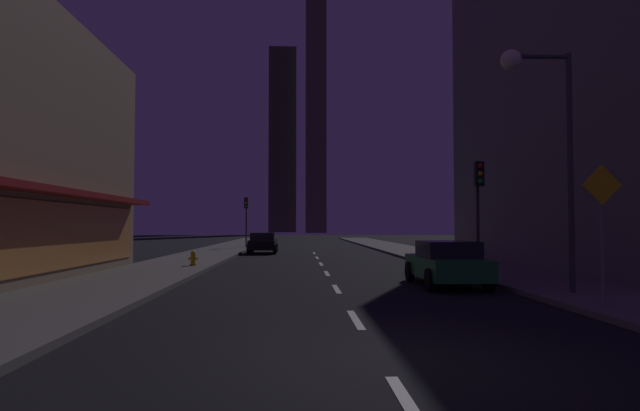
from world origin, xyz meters
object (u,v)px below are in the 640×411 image
at_px(car_parked_near, 446,263).
at_px(pedestrian_crossing_sign, 602,222).
at_px(traffic_light_far_left, 246,211).
at_px(street_lamp_right, 540,111).
at_px(traffic_light_near_right, 479,192).
at_px(fire_hydrant_far_left, 193,259).
at_px(car_parked_far, 263,243).

xyz_separation_m(car_parked_near, pedestrian_crossing_sign, (2.00, -5.31, 1.28)).
distance_m(traffic_light_far_left, pedestrian_crossing_sign, 34.75).
relative_size(car_parked_near, street_lamp_right, 0.64).
bearing_deg(street_lamp_right, car_parked_near, 121.87).
distance_m(car_parked_near, street_lamp_right, 5.48).
distance_m(traffic_light_near_right, pedestrian_crossing_sign, 7.73).
relative_size(traffic_light_far_left, pedestrian_crossing_sign, 1.33).
height_order(fire_hydrant_far_left, pedestrian_crossing_sign, pedestrian_crossing_sign).
distance_m(car_parked_far, pedestrian_crossing_sign, 27.17).
relative_size(fire_hydrant_far_left, street_lamp_right, 0.10).
bearing_deg(street_lamp_right, fire_hydrant_far_left, 138.13).
bearing_deg(car_parked_far, car_parked_near, -70.40).
xyz_separation_m(car_parked_far, pedestrian_crossing_sign, (9.20, -25.53, 1.28)).
bearing_deg(traffic_light_near_right, fire_hydrant_far_left, 156.68).
distance_m(car_parked_near, traffic_light_far_left, 29.17).
height_order(car_parked_far, pedestrian_crossing_sign, pedestrian_crossing_sign).
bearing_deg(street_lamp_right, traffic_light_far_left, 109.65).
height_order(car_parked_far, street_lamp_right, street_lamp_right).
distance_m(fire_hydrant_far_left, traffic_light_far_left, 20.54).
bearing_deg(car_parked_far, traffic_light_far_left, 104.43).
bearing_deg(car_parked_near, car_parked_far, 109.60).
bearing_deg(street_lamp_right, car_parked_far, 111.26).
xyz_separation_m(traffic_light_near_right, pedestrian_crossing_sign, (0.10, -7.64, -1.18)).
xyz_separation_m(traffic_light_near_right, traffic_light_far_left, (-11.00, 25.27, 0.00)).
bearing_deg(car_parked_far, fire_hydrant_far_left, -100.05).
relative_size(car_parked_far, traffic_light_far_left, 1.01).
xyz_separation_m(car_parked_far, street_lamp_right, (8.98, -23.08, 4.33)).
bearing_deg(car_parked_near, traffic_light_near_right, 50.86).
bearing_deg(traffic_light_far_left, fire_hydrant_far_left, -91.13).
bearing_deg(fire_hydrant_far_left, car_parked_near, -37.34).
bearing_deg(traffic_light_far_left, street_lamp_right, -70.35).
relative_size(traffic_light_near_right, pedestrian_crossing_sign, 1.33).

